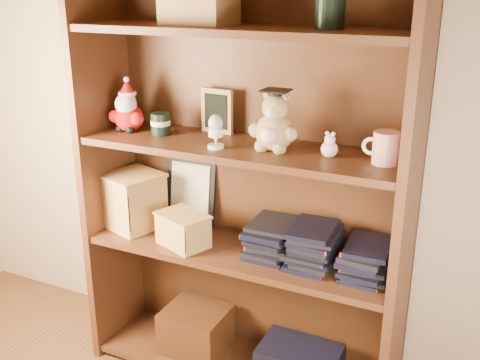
{
  "coord_description": "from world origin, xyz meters",
  "views": [
    {
      "loc": [
        0.84,
        -0.39,
        1.48
      ],
      "look_at": [
        0.03,
        1.3,
        0.82
      ],
      "focal_mm": 42.0,
      "sensor_mm": 36.0,
      "label": 1
    }
  ],
  "objects_px": {
    "grad_teddy_bear": "(274,127)",
    "teacher_mug": "(385,148)",
    "bookcase": "(245,186)",
    "treats_box": "(134,200)"
  },
  "relations": [
    {
      "from": "treats_box",
      "to": "grad_teddy_bear",
      "type": "bearing_deg",
      "value": -0.51
    },
    {
      "from": "bookcase",
      "to": "treats_box",
      "type": "xyz_separation_m",
      "value": [
        -0.47,
        -0.05,
        -0.12
      ]
    },
    {
      "from": "teacher_mug",
      "to": "treats_box",
      "type": "distance_m",
      "value": 1.03
    },
    {
      "from": "bookcase",
      "to": "treats_box",
      "type": "distance_m",
      "value": 0.49
    },
    {
      "from": "bookcase",
      "to": "treats_box",
      "type": "relative_size",
      "value": 6.25
    },
    {
      "from": "grad_teddy_bear",
      "to": "teacher_mug",
      "type": "relative_size",
      "value": 1.81
    },
    {
      "from": "bookcase",
      "to": "teacher_mug",
      "type": "bearing_deg",
      "value": -5.78
    },
    {
      "from": "teacher_mug",
      "to": "treats_box",
      "type": "xyz_separation_m",
      "value": [
        -0.97,
        -0.0,
        -0.34
      ]
    },
    {
      "from": "grad_teddy_bear",
      "to": "bookcase",
      "type": "bearing_deg",
      "value": 156.68
    },
    {
      "from": "bookcase",
      "to": "grad_teddy_bear",
      "type": "bearing_deg",
      "value": -23.32
    }
  ]
}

